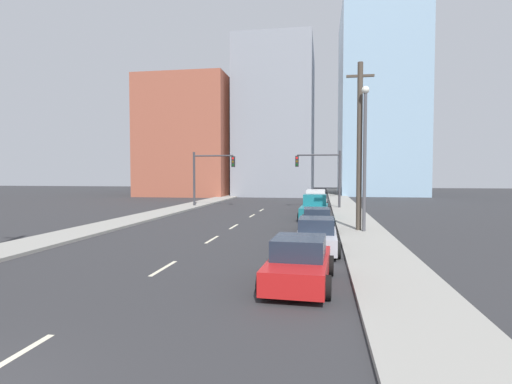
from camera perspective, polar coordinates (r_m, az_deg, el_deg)
sidewalk_left at (r=50.84m, az=-6.45°, el=-1.27°), size 2.84×88.68×0.16m
sidewalk_right at (r=48.96m, az=12.20°, el=-1.46°), size 2.84×88.68×0.16m
lane_stripe_at_2m at (r=9.33m, az=-31.86°, el=-19.74°), size 0.16×2.40×0.01m
lane_stripe_at_9m at (r=15.40m, az=-13.06°, el=-10.55°), size 0.16×2.40×0.01m
lane_stripe_at_16m at (r=21.48m, az=-6.31°, el=-6.76°), size 0.16×2.40×0.01m
lane_stripe_at_21m at (r=26.57m, az=-3.19°, el=-4.94°), size 0.16×2.40×0.01m
lane_stripe_at_28m at (r=33.38m, az=-0.56°, el=-3.40°), size 0.16×2.40×0.01m
lane_stripe_at_34m at (r=38.56m, az=0.80°, el=-2.59°), size 0.16×2.40×0.01m
building_brick_left at (r=67.84m, az=-9.13°, el=7.50°), size 14.00×16.00×18.65m
building_office_center at (r=69.06m, az=3.09°, el=9.86°), size 12.00×20.00×24.46m
building_glass_right at (r=73.70m, az=17.08°, el=11.94°), size 13.00×20.00×31.21m
traffic_signal_left at (r=42.26m, az=-7.11°, el=2.98°), size 4.53×0.35×5.79m
traffic_signal_right at (r=40.51m, az=9.96°, el=2.98°), size 4.53×0.35×5.79m
utility_pole_right_mid at (r=24.50m, az=14.56°, el=6.39°), size 1.60×0.32×10.04m
street_lamp at (r=23.98m, az=15.28°, el=5.96°), size 0.44×0.44×8.53m
sedan_red at (r=12.79m, az=6.18°, el=-10.05°), size 2.24×4.46×1.51m
sedan_silver at (r=18.11m, az=8.62°, el=-6.31°), size 2.05×4.24×1.53m
sedan_black at (r=24.45m, az=8.63°, el=-4.08°), size 2.15×4.70×1.43m
pickup_truck_teal at (r=31.54m, az=8.36°, el=-2.39°), size 2.39×5.92×1.86m
box_truck_navy at (r=38.53m, az=8.55°, el=-1.22°), size 2.28×5.42×1.99m
sedan_gray at (r=44.68m, az=8.88°, el=-1.10°), size 2.18×4.37×1.36m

